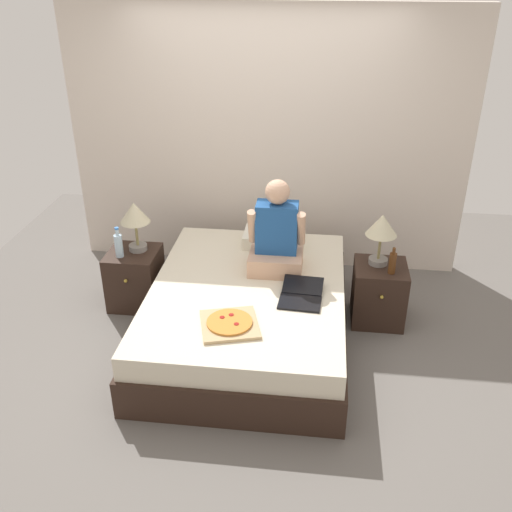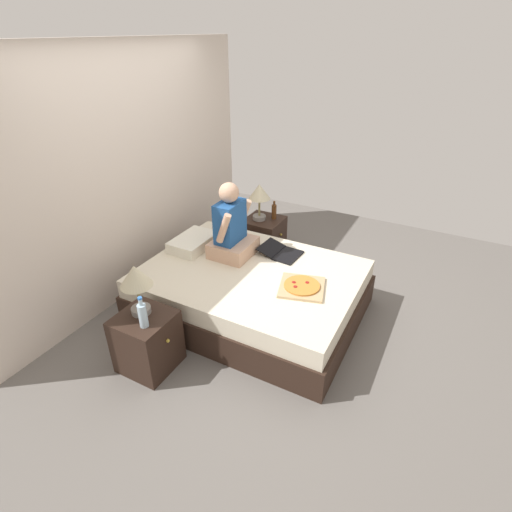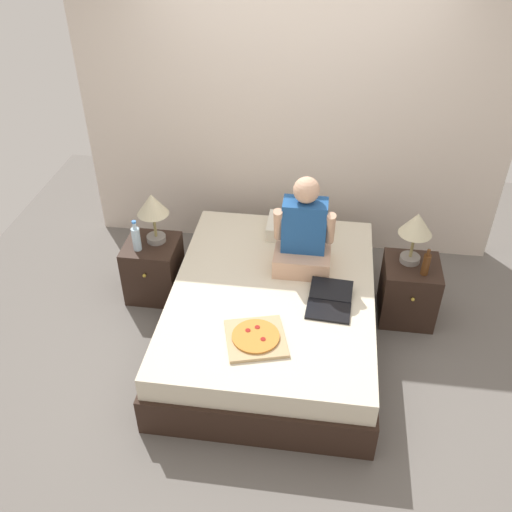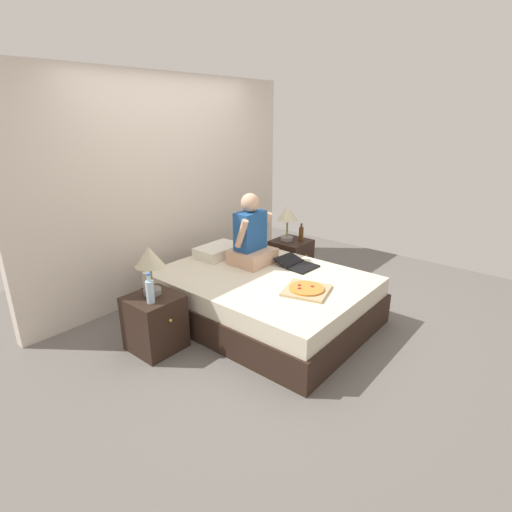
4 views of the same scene
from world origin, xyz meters
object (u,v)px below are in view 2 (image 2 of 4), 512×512
object	(u,v)px
bed	(251,291)
lamp_on_right_nightstand	(259,194)
nightstand_left	(147,341)
beer_bottle	(274,211)
nightstand_right	(264,238)
person_seated	(231,229)
pizza_box	(302,287)
laptop	(282,253)
water_bottle	(143,315)
lamp_on_left_nightstand	(136,279)

from	to	relation	value
bed	lamp_on_right_nightstand	xyz separation A→B (m)	(1.05, 0.46, 0.61)
nightstand_left	beer_bottle	bearing A→B (deg)	-2.56
nightstand_right	nightstand_left	bearing A→B (deg)	180.00
lamp_on_right_nightstand	person_seated	size ratio (longest dim) A/B	0.58
beer_bottle	pizza_box	world-z (taller)	beer_bottle
nightstand_right	pizza_box	distance (m)	1.51
person_seated	pizza_box	world-z (taller)	person_seated
nightstand_right	lamp_on_right_nightstand	size ratio (longest dim) A/B	1.16
pizza_box	person_seated	bearing A→B (deg)	74.25
person_seated	laptop	xyz separation A→B (m)	(0.23, -0.47, -0.27)
pizza_box	water_bottle	bearing A→B (deg)	141.55
nightstand_left	nightstand_right	xyz separation A→B (m)	(2.16, 0.00, 0.00)
nightstand_left	beer_bottle	distance (m)	2.26
person_seated	water_bottle	bearing A→B (deg)	-179.44
bed	lamp_on_right_nightstand	size ratio (longest dim) A/B	4.71
water_bottle	pizza_box	distance (m)	1.42
bed	person_seated	size ratio (longest dim) A/B	2.71
beer_bottle	pizza_box	bearing A→B (deg)	-144.23
nightstand_right	person_seated	distance (m)	1.03
lamp_on_left_nightstand	nightstand_right	xyz separation A→B (m)	(2.12, -0.05, -0.59)
lamp_on_right_nightstand	pizza_box	distance (m)	1.54
pizza_box	nightstand_right	bearing A→B (deg)	40.46
beer_bottle	laptop	world-z (taller)	beer_bottle
nightstand_right	beer_bottle	world-z (taller)	beer_bottle
lamp_on_left_nightstand	person_seated	world-z (taller)	person_seated
nightstand_left	water_bottle	xyz separation A→B (m)	(-0.08, -0.09, 0.37)
lamp_on_right_nightstand	lamp_on_left_nightstand	bearing A→B (deg)	180.00
person_seated	laptop	bearing A→B (deg)	-63.54
beer_bottle	water_bottle	bearing A→B (deg)	179.75
lamp_on_right_nightstand	beer_bottle	distance (m)	0.29
lamp_on_left_nightstand	water_bottle	bearing A→B (deg)	-130.60
lamp_on_left_nightstand	person_seated	distance (m)	1.25
lamp_on_right_nightstand	pizza_box	xyz separation A→B (m)	(-1.11, -1.02, -0.34)
nightstand_left	nightstand_right	size ratio (longest dim) A/B	1.00
nightstand_right	lamp_on_left_nightstand	bearing A→B (deg)	178.65
laptop	water_bottle	bearing A→B (deg)	163.96
person_seated	bed	bearing A→B (deg)	-120.57
beer_bottle	bed	bearing A→B (deg)	-164.91
nightstand_left	lamp_on_right_nightstand	xyz separation A→B (m)	(2.13, 0.05, 0.59)
lamp_on_left_nightstand	pizza_box	bearing A→B (deg)	-45.92
lamp_on_right_nightstand	beer_bottle	bearing A→B (deg)	-56.31
nightstand_right	laptop	xyz separation A→B (m)	(-0.65, -0.55, 0.25)
nightstand_right	beer_bottle	bearing A→B (deg)	-54.99
bed	pizza_box	size ratio (longest dim) A/B	4.28
nightstand_left	water_bottle	bearing A→B (deg)	-131.65
nightstand_left	lamp_on_right_nightstand	world-z (taller)	lamp_on_right_nightstand
lamp_on_left_nightstand	lamp_on_right_nightstand	distance (m)	2.09
laptop	person_seated	bearing A→B (deg)	116.46
lamp_on_right_nightstand	person_seated	world-z (taller)	person_seated
water_bottle	person_seated	size ratio (longest dim) A/B	0.35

